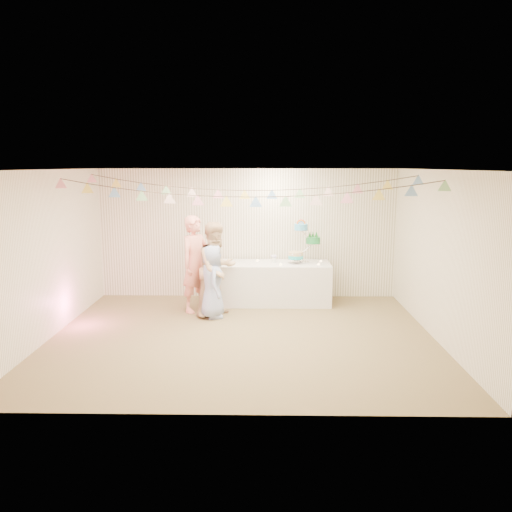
{
  "coord_description": "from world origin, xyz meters",
  "views": [
    {
      "loc": [
        0.35,
        -7.5,
        2.66
      ],
      "look_at": [
        0.2,
        0.8,
        1.15
      ],
      "focal_mm": 35.0,
      "sensor_mm": 36.0,
      "label": 1
    }
  ],
  "objects_px": {
    "person_child": "(212,282)",
    "person_adult_b": "(217,269)",
    "table": "(275,283)",
    "cake_stand": "(304,245)",
    "person_adult_a": "(196,264)"
  },
  "relations": [
    {
      "from": "table",
      "to": "cake_stand",
      "type": "height_order",
      "value": "cake_stand"
    },
    {
      "from": "person_adult_a",
      "to": "person_child",
      "type": "relative_size",
      "value": 1.37
    },
    {
      "from": "table",
      "to": "person_adult_a",
      "type": "height_order",
      "value": "person_adult_a"
    },
    {
      "from": "person_adult_b",
      "to": "person_adult_a",
      "type": "bearing_deg",
      "value": 102.21
    },
    {
      "from": "table",
      "to": "person_child",
      "type": "height_order",
      "value": "person_child"
    },
    {
      "from": "person_adult_a",
      "to": "person_child",
      "type": "height_order",
      "value": "person_adult_a"
    },
    {
      "from": "table",
      "to": "person_child",
      "type": "relative_size",
      "value": 1.63
    },
    {
      "from": "cake_stand",
      "to": "person_adult_a",
      "type": "xyz_separation_m",
      "value": [
        -2.02,
        -0.63,
        -0.26
      ]
    },
    {
      "from": "person_child",
      "to": "person_adult_b",
      "type": "bearing_deg",
      "value": -40.5
    },
    {
      "from": "cake_stand",
      "to": "person_adult_a",
      "type": "bearing_deg",
      "value": -162.62
    },
    {
      "from": "table",
      "to": "person_child",
      "type": "xyz_separation_m",
      "value": [
        -1.13,
        -0.97,
        0.25
      ]
    },
    {
      "from": "person_adult_b",
      "to": "person_child",
      "type": "height_order",
      "value": "person_adult_b"
    },
    {
      "from": "cake_stand",
      "to": "person_adult_a",
      "type": "height_order",
      "value": "person_adult_a"
    },
    {
      "from": "cake_stand",
      "to": "person_child",
      "type": "height_order",
      "value": "cake_stand"
    },
    {
      "from": "cake_stand",
      "to": "person_child",
      "type": "bearing_deg",
      "value": -148.8
    }
  ]
}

